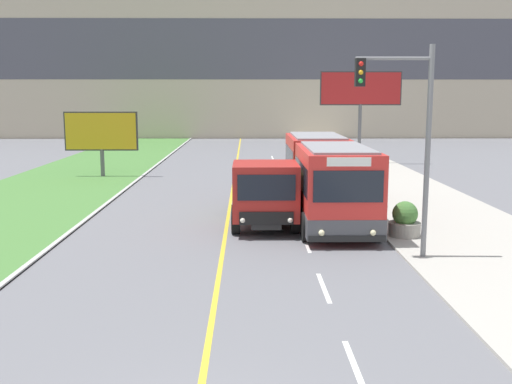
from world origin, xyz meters
TOP-DOWN VIEW (x-y plane):
  - apartment_block_background at (0.00, 64.82)m, footprint 80.00×8.04m
  - city_bus at (3.96, 17.21)m, footprint 2.67×11.52m
  - dump_truck at (1.43, 14.89)m, footprint 2.42×6.30m
  - traffic_light_mast at (5.48, 10.50)m, footprint 2.28×0.32m
  - billboard_large at (8.77, 35.57)m, footprint 5.73×0.24m
  - billboard_small at (-7.98, 29.05)m, footprint 4.36×0.24m
  - planter_round_near at (6.22, 13.14)m, footprint 1.09×1.09m
  - planter_round_second at (6.21, 18.62)m, footprint 1.04×1.04m

SIDE VIEW (x-z plane):
  - planter_round_second at x=6.21m, z-range 0.01..1.16m
  - planter_round_near at x=6.22m, z-range 0.00..1.22m
  - dump_truck at x=1.43m, z-range 0.02..2.52m
  - city_bus at x=3.96m, z-range 0.02..3.12m
  - billboard_small at x=-7.98m, z-range 0.71..4.63m
  - traffic_light_mast at x=5.48m, z-range 0.84..7.18m
  - billboard_large at x=8.77m, z-range 1.84..8.36m
  - apartment_block_background at x=0.00m, z-range 0.00..18.82m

